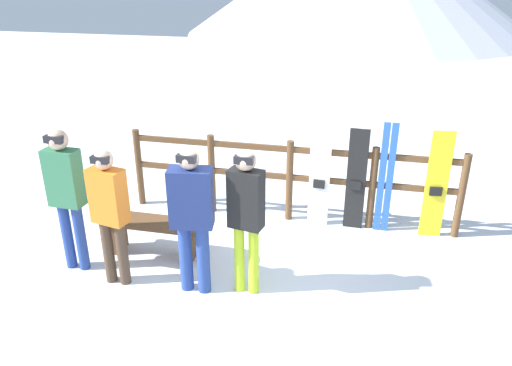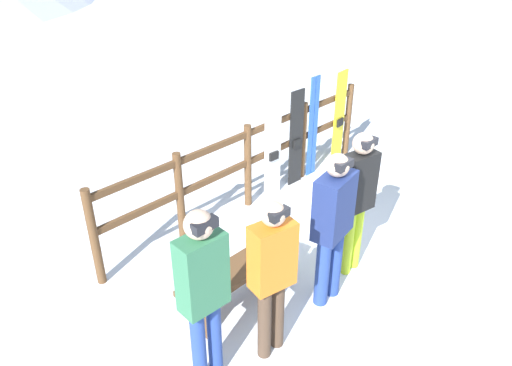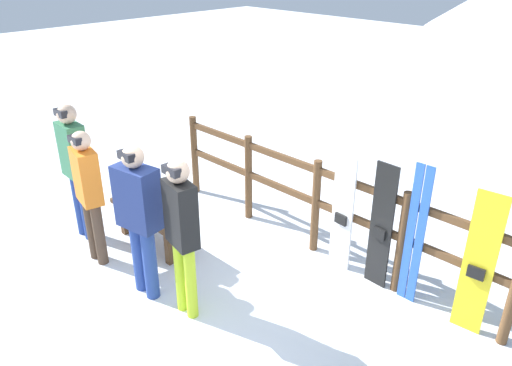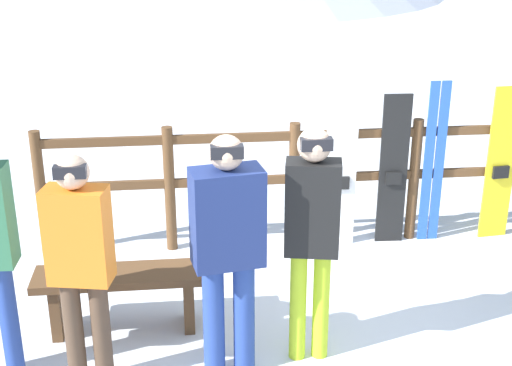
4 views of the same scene
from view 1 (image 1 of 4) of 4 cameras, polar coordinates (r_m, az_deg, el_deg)
ground_plane at (r=5.93m, az=0.97°, el=-11.54°), size 40.00×40.00×0.00m
fence at (r=7.05m, az=3.86°, el=0.98°), size 4.71×0.10×1.20m
bench at (r=6.44m, az=-11.62°, el=-5.24°), size 1.30×0.36×0.49m
person_navy at (r=5.39m, az=-7.35°, el=-3.32°), size 0.50×0.33×1.71m
person_plaid_green at (r=6.13m, az=-20.89°, el=-0.70°), size 0.40×0.23×1.77m
person_orange at (r=5.72m, az=-16.40°, el=-2.78°), size 0.43×0.29×1.64m
person_black at (r=5.30m, az=-1.15°, el=-3.17°), size 0.39×0.26×1.71m
snowboard_white at (r=6.95m, az=7.26°, el=0.46°), size 0.29×0.07×1.40m
snowboard_black_stripe at (r=6.92m, az=11.37°, el=0.30°), size 0.26×0.06×1.46m
ski_pair_blue at (r=6.91m, az=14.60°, el=0.47°), size 0.19×0.02×1.56m
snowboard_yellow at (r=6.98m, az=19.92°, el=-0.30°), size 0.29×0.08×1.50m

